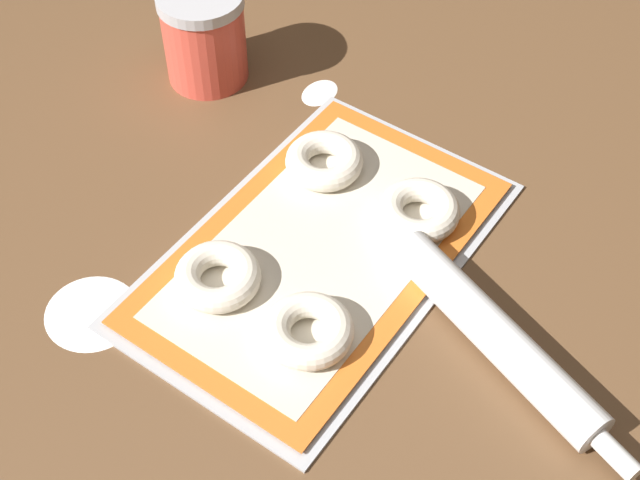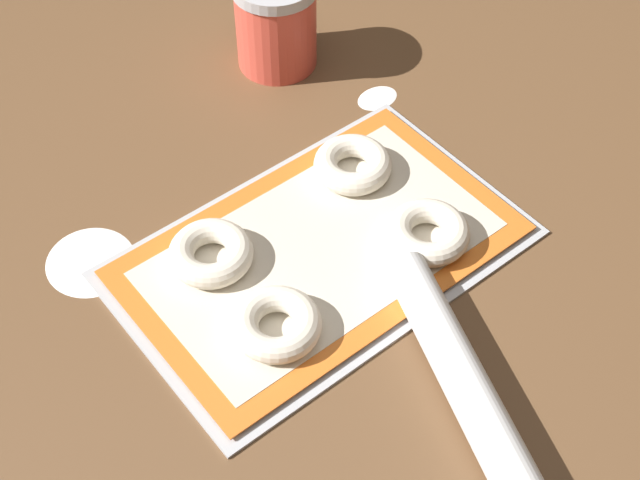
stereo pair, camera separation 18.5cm
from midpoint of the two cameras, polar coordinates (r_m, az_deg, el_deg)
name	(u,v)px [view 2 (the right image)]	position (r m, az deg, el deg)	size (l,w,h in m)	color
ground_plane	(304,250)	(1.05, 3.95, -1.21)	(2.80, 2.80, 0.00)	brown
baking_tray	(320,252)	(1.05, 5.03, -1.32)	(0.47, 0.30, 0.01)	#B2B5BA
baking_mat	(320,249)	(1.04, 5.05, -1.13)	(0.45, 0.27, 0.00)	orange
bagel_front_left	(277,324)	(0.96, 2.71, -6.04)	(0.10, 0.10, 0.03)	silver
bagel_front_right	(428,232)	(1.06, 11.93, -0.05)	(0.10, 0.10, 0.03)	silver
bagel_back_left	(211,253)	(1.01, -1.89, -1.41)	(0.10, 0.10, 0.03)	silver
bagel_back_right	(353,165)	(1.12, 6.85, 4.35)	(0.10, 0.10, 0.03)	silver
flour_canister	(276,22)	(1.26, 1.44, 13.43)	(0.12, 0.12, 0.13)	#DB4C3D
rolling_pin	(459,372)	(0.95, 14.50, -8.82)	(0.15, 0.38, 0.05)	silver
flour_patch_near	(377,97)	(1.25, 7.97, 8.64)	(0.06, 0.04, 0.00)	white
flour_patch_far	(90,261)	(1.05, -9.75, -1.89)	(0.10, 0.11, 0.00)	white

